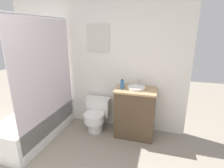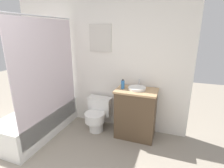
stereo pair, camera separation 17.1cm
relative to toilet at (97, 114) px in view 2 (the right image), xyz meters
name	(u,v)px [view 2 (the right image)]	position (x,y,z in m)	size (l,w,h in m)	color
wall_back	(98,60)	(-0.10, 0.29, 0.95)	(3.30, 0.07, 2.50)	white
shower_area	(40,119)	(-0.90, -0.48, -0.02)	(0.65, 1.50, 1.98)	white
toilet	(97,114)	(0.00, 0.00, 0.00)	(0.44, 0.52, 0.59)	white
vanity	(136,113)	(0.71, 0.02, 0.12)	(0.68, 0.46, 0.85)	brown
sink	(137,88)	(0.71, 0.05, 0.57)	(0.29, 0.33, 0.13)	white
soap_bottle	(123,85)	(0.47, 0.00, 0.62)	(0.06, 0.06, 0.16)	#2D6BB2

